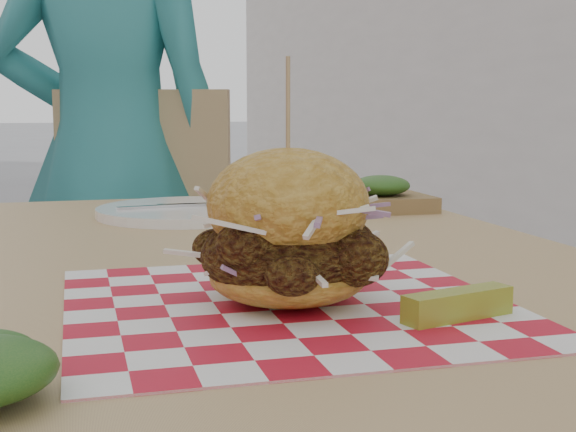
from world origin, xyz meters
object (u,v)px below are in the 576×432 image
at_px(diner, 110,156).
at_px(sandwich, 288,237).
at_px(patio_table, 236,332).
at_px(patio_chair, 163,260).

xyz_separation_m(diner, sandwich, (0.08, -1.35, 0.02)).
distance_m(diner, patio_table, 1.16).
xyz_separation_m(patio_table, sandwich, (0.01, -0.20, 0.14)).
bearing_deg(sandwich, patio_table, 91.47).
bearing_deg(patio_chair, diner, 152.70).
bearing_deg(patio_chair, patio_table, -72.88).
bearing_deg(diner, patio_table, 111.76).
height_order(patio_table, sandwich, sandwich).
height_order(diner, patio_table, diner).
xyz_separation_m(patio_chair, sandwich, (-0.03, -1.23, 0.26)).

